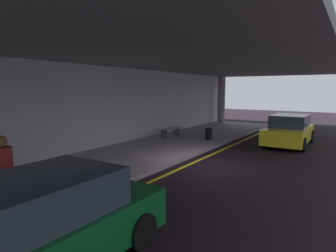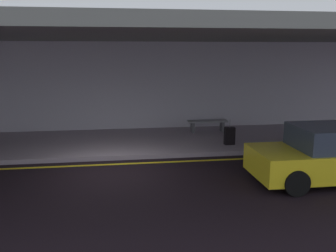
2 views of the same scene
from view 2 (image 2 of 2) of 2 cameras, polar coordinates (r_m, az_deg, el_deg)
name	(u,v)px [view 2 (image 2 of 2)]	position (r m, az deg, el deg)	size (l,w,h in m)	color
ground_plane	(112,170)	(10.95, -8.57, -6.79)	(60.00, 60.00, 0.00)	black
sidewalk	(113,142)	(13.92, -8.54, -2.53)	(26.00, 4.20, 0.15)	gray
lane_stripe_yellow	(112,164)	(11.52, -8.56, -5.86)	(26.00, 0.14, 0.01)	yellow
ceiling_overhang	(109,35)	(13.03, -9.06, 13.71)	(28.00, 13.20, 0.30)	slate
terminal_back_wall	(111,88)	(15.83, -8.71, 5.86)	(26.00, 0.30, 3.80)	#B3AEBC
car_yellow_taxi	(331,155)	(10.70, 23.80, -4.12)	(4.10, 1.92, 1.50)	yellow
suitcase_upright_primary	(229,136)	(13.28, 9.46, -1.51)	(0.36, 0.22, 0.90)	black
bench_metal	(207,123)	(15.24, 6.11, 0.39)	(1.60, 0.50, 0.48)	slate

